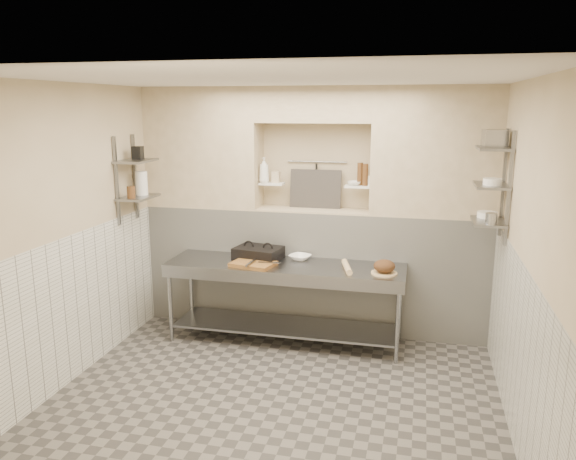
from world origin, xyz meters
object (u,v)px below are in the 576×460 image
(bowl_alcove, at_px, (354,183))
(jug_left, at_px, (142,183))
(cutting_board, at_px, (253,264))
(mixing_bowl, at_px, (300,257))
(rolling_pin, at_px, (347,267))
(bread_loaf, at_px, (384,266))
(prep_table, at_px, (285,287))
(panini_press, at_px, (258,253))
(bottle_soap, at_px, (264,170))

(bowl_alcove, relative_size, jug_left, 0.56)
(cutting_board, xyz_separation_m, bowl_alcove, (0.98, 0.69, 0.82))
(cutting_board, height_order, mixing_bowl, mixing_bowl)
(bowl_alcove, distance_m, jug_left, 2.37)
(cutting_board, height_order, rolling_pin, rolling_pin)
(cutting_board, bearing_deg, bowl_alcove, 34.91)
(bread_loaf, relative_size, bowl_alcove, 1.49)
(prep_table, distance_m, jug_left, 1.97)
(rolling_pin, height_order, bowl_alcove, bowl_alcove)
(panini_press, relative_size, bowl_alcove, 3.75)
(bowl_alcove, bearing_deg, rolling_pin, -88.24)
(prep_table, distance_m, bottle_soap, 1.38)
(panini_press, xyz_separation_m, cutting_board, (0.02, -0.28, -0.05))
(cutting_board, relative_size, rolling_pin, 1.05)
(mixing_bowl, bearing_deg, bowl_alcove, 31.36)
(cutting_board, distance_m, bottle_soap, 1.15)
(bottle_soap, height_order, jug_left, bottle_soap)
(bottle_soap, xyz_separation_m, jug_left, (-1.26, -0.57, -0.12))
(prep_table, bearing_deg, rolling_pin, -4.85)
(prep_table, height_order, bottle_soap, bottle_soap)
(cutting_board, xyz_separation_m, bottle_soap, (-0.05, 0.66, 0.94))
(prep_table, height_order, rolling_pin, rolling_pin)
(prep_table, bearing_deg, bread_loaf, -5.60)
(cutting_board, bearing_deg, prep_table, 22.92)
(prep_table, relative_size, mixing_bowl, 11.20)
(prep_table, relative_size, bowl_alcove, 17.48)
(prep_table, bearing_deg, mixing_bowl, 60.87)
(bowl_alcove, bearing_deg, mixing_bowl, -148.64)
(bottle_soap, relative_size, bowl_alcove, 1.99)
(cutting_board, height_order, jug_left, jug_left)
(cutting_board, bearing_deg, panini_press, 94.45)
(prep_table, distance_m, cutting_board, 0.44)
(bread_loaf, bearing_deg, cutting_board, -178.82)
(prep_table, relative_size, cutting_board, 5.79)
(bowl_alcove, bearing_deg, panini_press, -157.88)
(panini_press, relative_size, cutting_board, 1.24)
(bread_loaf, bearing_deg, bottle_soap, 156.48)
(mixing_bowl, height_order, bread_loaf, bread_loaf)
(panini_press, height_order, mixing_bowl, panini_press)
(mixing_bowl, bearing_deg, panini_press, -170.45)
(cutting_board, distance_m, bread_loaf, 1.40)
(rolling_pin, relative_size, bottle_soap, 1.45)
(prep_table, xyz_separation_m, bottle_soap, (-0.37, 0.53, 1.22))
(mixing_bowl, xyz_separation_m, jug_left, (-1.76, -0.26, 0.82))
(bread_loaf, bearing_deg, prep_table, 174.40)
(panini_press, bearing_deg, prep_table, -12.83)
(bread_loaf, bearing_deg, rolling_pin, 173.10)
(cutting_board, relative_size, mixing_bowl, 1.93)
(rolling_pin, distance_m, bottle_soap, 1.52)
(jug_left, bearing_deg, prep_table, 1.48)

